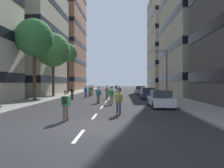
{
  "coord_description": "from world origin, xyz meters",
  "views": [
    {
      "loc": [
        1.77,
        -10.59,
        2.23
      ],
      "look_at": [
        0.0,
        27.66,
        1.91
      ],
      "focal_mm": 33.5,
      "sensor_mm": 36.0,
      "label": 1
    }
  ],
  "objects_px": {
    "parked_car_far": "(148,94)",
    "skater_0": "(90,90)",
    "street_tree_far": "(53,50)",
    "skater_10": "(112,93)",
    "skater_3": "(111,95)",
    "skater_1": "(119,100)",
    "skater_8": "(119,91)",
    "parked_car_mid": "(140,90)",
    "skater_5": "(86,91)",
    "street_tree_mid": "(68,53)",
    "skater_11": "(98,94)",
    "skater_4": "(72,92)",
    "skater_9": "(65,103)",
    "street_tree_near": "(34,38)",
    "streetlamp_right": "(164,68)",
    "parked_car_near": "(160,99)",
    "skater_6": "(107,91)",
    "skater_2": "(116,88)",
    "skater_7": "(92,89)"
  },
  "relations": [
    {
      "from": "street_tree_far",
      "to": "skater_0",
      "type": "distance_m",
      "value": 8.09
    },
    {
      "from": "skater_5",
      "to": "street_tree_mid",
      "type": "bearing_deg",
      "value": 118.76
    },
    {
      "from": "streetlamp_right",
      "to": "skater_0",
      "type": "xyz_separation_m",
      "value": [
        -10.77,
        3.13,
        -3.15
      ]
    },
    {
      "from": "skater_3",
      "to": "skater_1",
      "type": "bearing_deg",
      "value": -82.85
    },
    {
      "from": "parked_car_far",
      "to": "street_tree_near",
      "type": "distance_m",
      "value": 15.75
    },
    {
      "from": "parked_car_far",
      "to": "skater_10",
      "type": "xyz_separation_m",
      "value": [
        -4.63,
        -3.64,
        0.29
      ]
    },
    {
      "from": "street_tree_far",
      "to": "skater_3",
      "type": "bearing_deg",
      "value": -46.41
    },
    {
      "from": "streetlamp_right",
      "to": "skater_10",
      "type": "relative_size",
      "value": 3.65
    },
    {
      "from": "street_tree_near",
      "to": "skater_8",
      "type": "height_order",
      "value": "street_tree_near"
    },
    {
      "from": "skater_10",
      "to": "street_tree_mid",
      "type": "bearing_deg",
      "value": 121.91
    },
    {
      "from": "street_tree_near",
      "to": "street_tree_mid",
      "type": "relative_size",
      "value": 1.0
    },
    {
      "from": "street_tree_mid",
      "to": "skater_11",
      "type": "height_order",
      "value": "street_tree_mid"
    },
    {
      "from": "streetlamp_right",
      "to": "skater_5",
      "type": "xyz_separation_m",
      "value": [
        -11.01,
        0.89,
        -3.15
      ]
    },
    {
      "from": "skater_3",
      "to": "skater_4",
      "type": "xyz_separation_m",
      "value": [
        -5.33,
        5.65,
        0.03
      ]
    },
    {
      "from": "skater_4",
      "to": "skater_11",
      "type": "xyz_separation_m",
      "value": [
        3.88,
        -4.43,
        0.0
      ]
    },
    {
      "from": "parked_car_near",
      "to": "parked_car_mid",
      "type": "relative_size",
      "value": 1.0
    },
    {
      "from": "skater_3",
      "to": "street_tree_mid",
      "type": "bearing_deg",
      "value": 116.8
    },
    {
      "from": "parked_car_near",
      "to": "skater_11",
      "type": "distance_m",
      "value": 6.78
    },
    {
      "from": "parked_car_near",
      "to": "street_tree_mid",
      "type": "bearing_deg",
      "value": 124.33
    },
    {
      "from": "skater_3",
      "to": "skater_5",
      "type": "xyz_separation_m",
      "value": [
        -4.15,
        8.99,
        0.0
      ]
    },
    {
      "from": "streetlamp_right",
      "to": "skater_3",
      "type": "distance_m",
      "value": 11.07
    },
    {
      "from": "street_tree_mid",
      "to": "skater_0",
      "type": "bearing_deg",
      "value": -52.5
    },
    {
      "from": "skater_0",
      "to": "skater_11",
      "type": "xyz_separation_m",
      "value": [
        2.46,
        -10.01,
        0.03
      ]
    },
    {
      "from": "parked_car_far",
      "to": "skater_0",
      "type": "bearing_deg",
      "value": 154.4
    },
    {
      "from": "skater_3",
      "to": "skater_8",
      "type": "relative_size",
      "value": 1.0
    },
    {
      "from": "parked_car_near",
      "to": "skater_5",
      "type": "distance_m",
      "value": 13.97
    },
    {
      "from": "parked_car_mid",
      "to": "skater_5",
      "type": "relative_size",
      "value": 2.47
    },
    {
      "from": "skater_3",
      "to": "skater_6",
      "type": "relative_size",
      "value": 1.0
    },
    {
      "from": "streetlamp_right",
      "to": "skater_8",
      "type": "height_order",
      "value": "streetlamp_right"
    },
    {
      "from": "skater_3",
      "to": "street_tree_far",
      "type": "bearing_deg",
      "value": 133.59
    },
    {
      "from": "street_tree_far",
      "to": "skater_10",
      "type": "relative_size",
      "value": 5.26
    },
    {
      "from": "skater_2",
      "to": "skater_3",
      "type": "relative_size",
      "value": 1.0
    },
    {
      "from": "skater_10",
      "to": "skater_1",
      "type": "bearing_deg",
      "value": -84.78
    },
    {
      "from": "parked_car_mid",
      "to": "skater_8",
      "type": "xyz_separation_m",
      "value": [
        -3.85,
        -10.29,
        0.32
      ]
    },
    {
      "from": "skater_7",
      "to": "skater_8",
      "type": "distance_m",
      "value": 7.83
    },
    {
      "from": "streetlamp_right",
      "to": "skater_6",
      "type": "relative_size",
      "value": 3.65
    },
    {
      "from": "parked_car_far",
      "to": "skater_3",
      "type": "xyz_separation_m",
      "value": [
        -4.53,
        -7.19,
        0.29
      ]
    },
    {
      "from": "skater_3",
      "to": "skater_11",
      "type": "xyz_separation_m",
      "value": [
        -1.45,
        1.22,
        0.03
      ]
    },
    {
      "from": "parked_car_mid",
      "to": "parked_car_near",
      "type": "bearing_deg",
      "value": -90.0
    },
    {
      "from": "street_tree_mid",
      "to": "skater_5",
      "type": "relative_size",
      "value": 5.28
    },
    {
      "from": "street_tree_near",
      "to": "street_tree_mid",
      "type": "xyz_separation_m",
      "value": [
        0.0,
        15.08,
        0.32
      ]
    },
    {
      "from": "skater_8",
      "to": "skater_10",
      "type": "distance_m",
      "value": 5.4
    },
    {
      "from": "skater_7",
      "to": "skater_4",
      "type": "bearing_deg",
      "value": -97.34
    },
    {
      "from": "skater_8",
      "to": "skater_7",
      "type": "bearing_deg",
      "value": 127.7
    },
    {
      "from": "skater_4",
      "to": "skater_9",
      "type": "bearing_deg",
      "value": -77.94
    },
    {
      "from": "parked_car_near",
      "to": "skater_0",
      "type": "height_order",
      "value": "skater_0"
    },
    {
      "from": "street_tree_mid",
      "to": "skater_6",
      "type": "distance_m",
      "value": 14.78
    },
    {
      "from": "skater_1",
      "to": "skater_2",
      "type": "relative_size",
      "value": 1.0
    },
    {
      "from": "skater_1",
      "to": "skater_5",
      "type": "distance_m",
      "value": 16.38
    },
    {
      "from": "skater_8",
      "to": "skater_9",
      "type": "xyz_separation_m",
      "value": [
        -2.87,
        -17.93,
        0.0
      ]
    }
  ]
}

